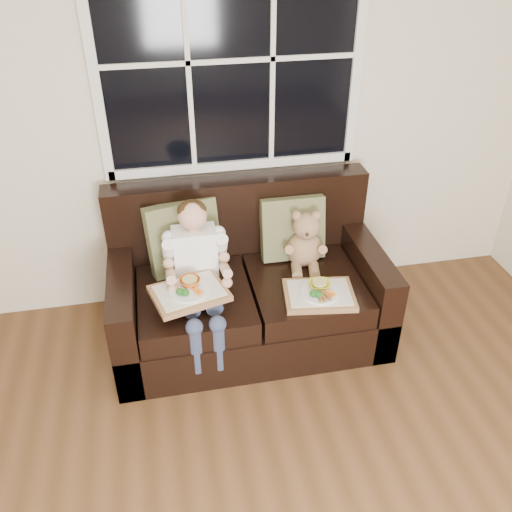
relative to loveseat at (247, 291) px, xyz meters
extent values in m
cube|color=beige|center=(-0.14, 0.48, 1.04)|extent=(4.50, 0.02, 2.70)
cube|color=black|center=(0.00, 0.47, 1.34)|extent=(1.50, 0.02, 1.25)
cube|color=silver|center=(0.00, 0.45, 0.69)|extent=(1.58, 0.04, 0.06)
cube|color=silver|center=(-0.78, 0.45, 1.34)|extent=(0.06, 0.04, 1.37)
cube|color=silver|center=(0.78, 0.45, 1.34)|extent=(0.06, 0.04, 1.37)
cube|color=silver|center=(0.00, 0.45, 1.34)|extent=(1.50, 0.03, 0.03)
cube|color=black|center=(0.00, -0.07, -0.16)|extent=(1.70, 0.90, 0.30)
cube|color=black|center=(-0.78, -0.07, -0.01)|extent=(0.15, 0.90, 0.60)
cube|color=black|center=(0.78, -0.07, -0.01)|extent=(0.15, 0.90, 0.60)
cube|color=black|center=(0.00, 0.31, 0.32)|extent=(1.70, 0.18, 0.66)
cube|color=black|center=(-0.35, -0.15, 0.07)|extent=(0.68, 0.72, 0.15)
cube|color=black|center=(0.35, -0.15, 0.07)|extent=(0.68, 0.72, 0.15)
cube|color=#5E613C|center=(-0.37, 0.15, 0.36)|extent=(0.48, 0.31, 0.46)
cube|color=#5E613C|center=(0.33, 0.15, 0.35)|extent=(0.41, 0.19, 0.42)
cube|color=white|center=(-0.32, -0.02, 0.33)|extent=(0.26, 0.16, 0.36)
sphere|color=tan|center=(-0.32, -0.03, 0.61)|extent=(0.17, 0.17, 0.17)
ellipsoid|color=#322110|center=(-0.32, -0.01, 0.63)|extent=(0.17, 0.17, 0.12)
cylinder|color=#303855|center=(-0.38, -0.22, 0.19)|extent=(0.10, 0.32, 0.10)
cylinder|color=#303855|center=(-0.25, -0.22, 0.19)|extent=(0.10, 0.32, 0.10)
cylinder|color=#303855|center=(-0.38, -0.48, -0.01)|extent=(0.09, 0.09, 0.30)
cylinder|color=#303855|center=(-0.25, -0.48, -0.01)|extent=(0.09, 0.09, 0.30)
cylinder|color=tan|center=(-0.47, -0.14, 0.37)|extent=(0.07, 0.32, 0.25)
cylinder|color=tan|center=(-0.16, -0.14, 0.37)|extent=(0.07, 0.32, 0.25)
ellipsoid|color=#9F7954|center=(0.39, 0.05, 0.25)|extent=(0.26, 0.24, 0.24)
sphere|color=#9F7954|center=(0.39, 0.03, 0.43)|extent=(0.20, 0.20, 0.17)
sphere|color=#9F7954|center=(0.32, 0.03, 0.50)|extent=(0.06, 0.06, 0.06)
sphere|color=#9F7954|center=(0.45, 0.03, 0.50)|extent=(0.06, 0.06, 0.06)
sphere|color=#9F7954|center=(0.39, -0.04, 0.41)|extent=(0.07, 0.07, 0.07)
sphere|color=black|center=(0.39, -0.06, 0.42)|extent=(0.03, 0.03, 0.03)
cylinder|color=#9F7954|center=(0.33, -0.09, 0.17)|extent=(0.09, 0.14, 0.07)
cylinder|color=#9F7954|center=(0.44, -0.09, 0.17)|extent=(0.09, 0.14, 0.07)
cube|color=#A67D4B|center=(-0.39, -0.29, 0.25)|extent=(0.48, 0.41, 0.03)
cube|color=beige|center=(-0.39, -0.29, 0.27)|extent=(0.42, 0.35, 0.01)
cylinder|color=silver|center=(-0.39, -0.30, 0.28)|extent=(0.23, 0.23, 0.01)
imported|color=orange|center=(-0.38, -0.25, 0.31)|extent=(0.15, 0.15, 0.04)
cylinder|color=#D7BB75|center=(-0.38, -0.25, 0.31)|extent=(0.09, 0.09, 0.02)
ellipsoid|color=#216720|center=(-0.44, -0.34, 0.31)|extent=(0.04, 0.04, 0.04)
ellipsoid|color=#216720|center=(-0.41, -0.35, 0.31)|extent=(0.04, 0.04, 0.04)
cylinder|color=orange|center=(-0.34, -0.34, 0.30)|extent=(0.05, 0.06, 0.02)
cube|color=#A67D4B|center=(0.38, -0.33, 0.16)|extent=(0.45, 0.37, 0.03)
cube|color=beige|center=(0.38, -0.33, 0.18)|extent=(0.40, 0.31, 0.01)
cylinder|color=silver|center=(0.38, -0.34, 0.19)|extent=(0.24, 0.24, 0.01)
imported|color=yellow|center=(0.39, -0.30, 0.21)|extent=(0.14, 0.14, 0.03)
cylinder|color=#D7BB75|center=(0.39, -0.30, 0.22)|extent=(0.09, 0.09, 0.02)
ellipsoid|color=#216720|center=(0.32, -0.38, 0.22)|extent=(0.04, 0.04, 0.04)
ellipsoid|color=#216720|center=(0.35, -0.40, 0.22)|extent=(0.04, 0.04, 0.04)
cylinder|color=orange|center=(0.42, -0.39, 0.20)|extent=(0.05, 0.06, 0.02)
cylinder|color=#966331|center=(0.38, -0.41, 0.21)|extent=(0.03, 0.09, 0.02)
camera|label=1|loc=(-0.50, -2.76, 2.13)|focal=38.00mm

